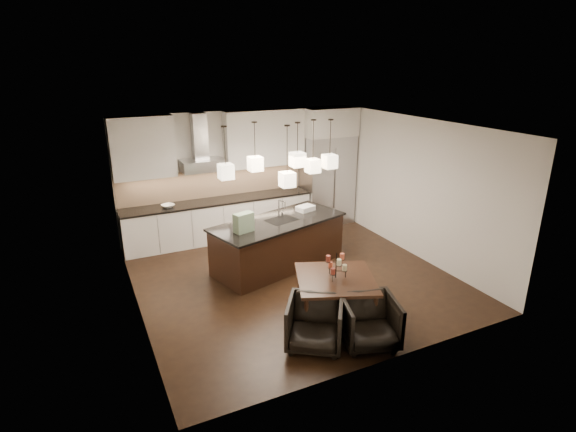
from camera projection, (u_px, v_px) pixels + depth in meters
name	position (u px, v px, depth m)	size (l,w,h in m)	color
floor	(293.00, 278.00, 8.39)	(5.50, 5.50, 0.02)	black
ceiling	(293.00, 125.00, 7.46)	(5.50, 5.50, 0.02)	white
wall_back	(240.00, 173.00, 10.27)	(5.50, 0.02, 2.80)	silver
wall_front	(391.00, 268.00, 5.58)	(5.50, 0.02, 2.80)	silver
wall_left	(130.00, 230.00, 6.80)	(0.02, 5.50, 2.80)	silver
wall_right	(415.00, 188.00, 9.05)	(0.02, 5.50, 2.80)	silver
refrigerator	(327.00, 180.00, 10.91)	(1.20, 0.72, 2.15)	#B7B7BA
fridge_panel	(329.00, 122.00, 10.45)	(1.26, 0.72, 0.65)	silver
lower_cabinets	(220.00, 220.00, 10.05)	(4.21, 0.62, 0.88)	silver
countertop	(219.00, 201.00, 9.90)	(4.21, 0.66, 0.04)	black
backsplash	(214.00, 183.00, 10.05)	(4.21, 0.02, 0.63)	#D4AC87
upper_cab_left	(143.00, 148.00, 9.00)	(1.25, 0.35, 1.25)	silver
upper_cab_right	(265.00, 138.00, 10.08)	(1.86, 0.35, 1.25)	silver
hood_canopy	(203.00, 165.00, 9.55)	(0.90, 0.52, 0.24)	#B7B7BA
hood_chimney	(199.00, 136.00, 9.45)	(0.30, 0.28, 0.96)	#B7B7BA
fruit_bowl	(168.00, 206.00, 9.39)	(0.26, 0.26, 0.06)	silver
island_body	(278.00, 244.00, 8.72)	(2.56, 1.02, 0.90)	black
island_top	(278.00, 222.00, 8.57)	(2.64, 1.10, 0.04)	black
faucet	(279.00, 208.00, 8.63)	(0.10, 0.25, 0.39)	silver
tote_bag	(244.00, 222.00, 7.96)	(0.35, 0.18, 0.35)	#144E22
food_container	(305.00, 208.00, 9.10)	(0.35, 0.25, 0.10)	silver
dining_table	(335.00, 298.00, 6.96)	(1.17, 1.17, 0.70)	black
candelabra	(336.00, 265.00, 6.78)	(0.34, 0.34, 0.41)	black
candle_a	(345.00, 268.00, 6.80)	(0.07, 0.07, 0.09)	#EFECB5
candle_b	(331.00, 265.00, 6.89)	(0.07, 0.07, 0.09)	#CF593B
candle_c	(333.00, 271.00, 6.68)	(0.07, 0.07, 0.09)	maroon
candle_d	(342.00, 256.00, 6.83)	(0.07, 0.07, 0.09)	#CF593B
candle_e	(328.00, 259.00, 6.75)	(0.07, 0.07, 0.09)	maroon
candle_f	(339.00, 262.00, 6.63)	(0.07, 0.07, 0.09)	#EFECB5
armchair_left	(315.00, 323.00, 6.28)	(0.76, 0.78, 0.71)	black
armchair_right	(369.00, 321.00, 6.33)	(0.76, 0.78, 0.71)	black
pendant_a	(226.00, 172.00, 7.75)	(0.24, 0.24, 0.26)	#FFEAC3
pendant_b	(255.00, 164.00, 8.25)	(0.24, 0.24, 0.26)	#FFEAC3
pendant_c	(297.00, 160.00, 8.17)	(0.24, 0.24, 0.26)	#FFEAC3
pendant_d	(313.00, 166.00, 8.59)	(0.24, 0.24, 0.26)	#FFEAC3
pendant_e	(330.00, 161.00, 8.60)	(0.24, 0.24, 0.26)	#FFEAC3
pendant_f	(287.00, 179.00, 7.91)	(0.24, 0.24, 0.26)	#FFEAC3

